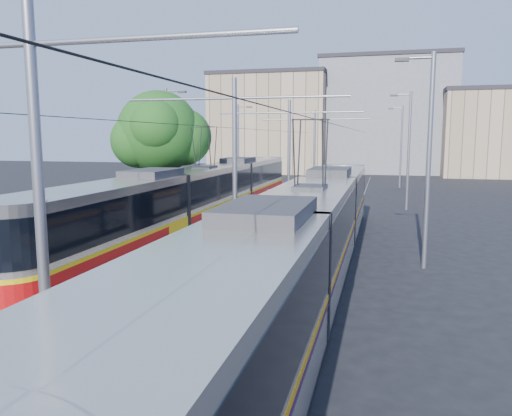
# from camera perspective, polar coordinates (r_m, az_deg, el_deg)

# --- Properties ---
(ground) EXTENTS (160.00, 160.00, 0.00)m
(ground) POSITION_cam_1_polar(r_m,az_deg,el_deg) (13.85, -12.18, -13.00)
(ground) COLOR black
(ground) RESTS_ON ground
(platform) EXTENTS (4.00, 50.00, 0.30)m
(platform) POSITION_cam_1_polar(r_m,az_deg,el_deg) (29.51, 2.65, -1.29)
(platform) COLOR gray
(platform) RESTS_ON ground
(tactile_strip_left) EXTENTS (0.70, 50.00, 0.01)m
(tactile_strip_left) POSITION_cam_1_polar(r_m,az_deg,el_deg) (29.81, -0.07, -0.88)
(tactile_strip_left) COLOR gray
(tactile_strip_left) RESTS_ON platform
(tactile_strip_right) EXTENTS (0.70, 50.00, 0.01)m
(tactile_strip_right) POSITION_cam_1_polar(r_m,az_deg,el_deg) (29.24, 5.44, -1.10)
(tactile_strip_right) COLOR gray
(tactile_strip_right) RESTS_ON platform
(rails) EXTENTS (8.71, 70.00, 0.03)m
(rails) POSITION_cam_1_polar(r_m,az_deg,el_deg) (29.54, 2.65, -1.55)
(rails) COLOR gray
(rails) RESTS_ON ground
(tram_left) EXTENTS (2.43, 32.33, 5.50)m
(tram_left) POSITION_cam_1_polar(r_m,az_deg,el_deg) (27.67, -5.81, 1.31)
(tram_left) COLOR black
(tram_left) RESTS_ON ground
(tram_right) EXTENTS (2.43, 30.89, 5.50)m
(tram_right) POSITION_cam_1_polar(r_m,az_deg,el_deg) (16.43, 6.10, -2.79)
(tram_right) COLOR black
(tram_right) RESTS_ON ground
(catenary) EXTENTS (9.20, 70.00, 7.00)m
(catenary) POSITION_cam_1_polar(r_m,az_deg,el_deg) (26.35, 1.45, 7.15)
(catenary) COLOR gray
(catenary) RESTS_ON platform
(street_lamps) EXTENTS (15.18, 38.22, 8.00)m
(street_lamps) POSITION_cam_1_polar(r_m,az_deg,el_deg) (33.06, 4.12, 6.72)
(street_lamps) COLOR gray
(street_lamps) RESTS_ON ground
(shelter) EXTENTS (0.84, 1.12, 2.22)m
(shelter) POSITION_cam_1_polar(r_m,az_deg,el_deg) (23.27, 1.98, -0.54)
(shelter) COLOR black
(shelter) RESTS_ON platform
(tree) EXTENTS (5.26, 4.87, 7.65)m
(tree) POSITION_cam_1_polar(r_m,az_deg,el_deg) (29.98, -10.35, 8.37)
(tree) COLOR #382314
(tree) RESTS_ON ground
(building_left) EXTENTS (16.32, 12.24, 13.92)m
(building_left) POSITION_cam_1_polar(r_m,az_deg,el_deg) (73.30, 1.85, 9.63)
(building_left) COLOR tan
(building_left) RESTS_ON ground
(building_centre) EXTENTS (18.36, 14.28, 16.02)m
(building_centre) POSITION_cam_1_polar(r_m,az_deg,el_deg) (75.59, 14.66, 10.13)
(building_centre) COLOR gray
(building_centre) RESTS_ON ground
(building_right) EXTENTS (14.28, 10.20, 11.03)m
(building_right) POSITION_cam_1_polar(r_m,az_deg,el_deg) (70.94, 26.08, 7.71)
(building_right) COLOR tan
(building_right) RESTS_ON ground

